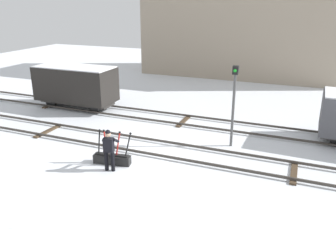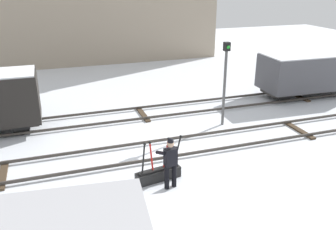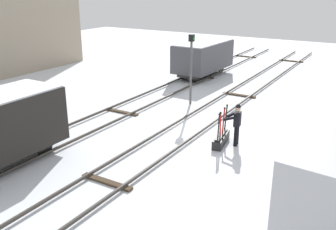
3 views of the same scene
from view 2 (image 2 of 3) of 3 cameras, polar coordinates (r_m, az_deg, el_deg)
ground_plane at (r=13.81m, az=0.25°, el=-5.62°), size 60.00×60.00×0.00m
track_main_line at (r=13.75m, az=0.25°, el=-5.20°), size 44.00×1.94×0.18m
track_siding_near at (r=17.22m, az=-4.00°, el=0.33°), size 44.00×1.94×0.18m
switch_lever_frame at (r=11.84m, az=-1.53°, el=-9.15°), size 1.64×0.61×1.45m
rail_worker at (r=11.11m, az=0.34°, el=-7.15°), size 0.61×0.67×1.70m
signal_post at (r=15.60m, az=9.03°, el=6.20°), size 0.24×0.32×3.67m
freight_car_far_end at (r=20.99m, az=21.10°, el=6.37°), size 5.00×2.42×2.36m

